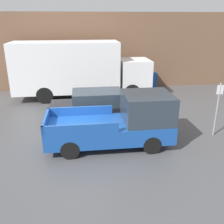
# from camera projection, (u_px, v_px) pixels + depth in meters

# --- Properties ---
(ground_plane) EXTENTS (60.00, 60.00, 0.00)m
(ground_plane) POSITION_uv_depth(u_px,v_px,m) (75.00, 143.00, 10.64)
(ground_plane) COLOR #4C4C4F
(building_wall) EXTENTS (28.00, 0.15, 5.47)m
(building_wall) POSITION_uv_depth(u_px,v_px,m) (74.00, 52.00, 18.09)
(building_wall) COLOR brown
(building_wall) RESTS_ON ground
(pickup_truck) EXTENTS (5.11, 2.08, 2.17)m
(pickup_truck) POSITION_uv_depth(u_px,v_px,m) (121.00, 122.00, 10.28)
(pickup_truck) COLOR #194799
(pickup_truck) RESTS_ON ground
(car) EXTENTS (4.50, 1.88, 1.59)m
(car) POSITION_uv_depth(u_px,v_px,m) (96.00, 106.00, 12.78)
(car) COLOR black
(car) RESTS_ON ground
(delivery_truck) EXTENTS (8.88, 2.40, 3.66)m
(delivery_truck) POSITION_uv_depth(u_px,v_px,m) (77.00, 68.00, 16.29)
(delivery_truck) COLOR white
(delivery_truck) RESTS_ON ground
(parking_sign) EXTENTS (0.30, 0.07, 2.45)m
(parking_sign) POSITION_uv_depth(u_px,v_px,m) (217.00, 107.00, 10.93)
(parking_sign) COLOR gray
(parking_sign) RESTS_ON ground
(newspaper_box) EXTENTS (0.45, 0.40, 1.14)m
(newspaper_box) POSITION_uv_depth(u_px,v_px,m) (153.00, 80.00, 19.25)
(newspaper_box) COLOR #194CB2
(newspaper_box) RESTS_ON ground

